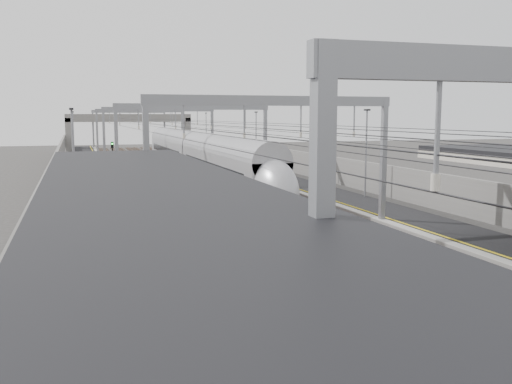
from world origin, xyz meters
TOP-DOWN VIEW (x-y plane):
  - platform_left at (-8.00, 45.00)m, footprint 4.00×120.00m
  - platform_right at (8.00, 45.00)m, footprint 4.00×120.00m
  - tracks at (0.00, 45.00)m, footprint 11.40×140.00m
  - overhead_line at (0.00, 51.62)m, footprint 13.00×140.00m
  - canopy_left at (-8.02, 2.99)m, footprint 4.40×30.00m
  - overbridge at (0.00, 100.00)m, footprint 22.00×2.20m
  - wall_left at (-11.20, 45.00)m, footprint 0.30×120.00m
  - wall_right at (11.20, 45.00)m, footprint 0.30×120.00m
  - train at (1.50, 45.94)m, footprint 2.59×47.16m
  - signal_green at (-5.20, 65.73)m, footprint 0.32×0.32m
  - signal_red_near at (3.20, 63.83)m, footprint 0.32×0.32m
  - signal_red_far at (5.40, 67.87)m, footprint 0.32×0.32m

SIDE VIEW (x-z plane):
  - tracks at x=0.00m, z-range -0.05..0.15m
  - platform_left at x=-8.00m, z-range 0.00..1.00m
  - platform_right at x=8.00m, z-range 0.00..1.00m
  - wall_left at x=-11.20m, z-range 0.00..3.20m
  - wall_right at x=11.20m, z-range 0.00..3.20m
  - train at x=1.50m, z-range -0.03..4.06m
  - signal_green at x=-5.20m, z-range 0.68..4.15m
  - signal_red_near at x=3.20m, z-range 0.68..4.15m
  - signal_red_far at x=5.40m, z-range 0.68..4.15m
  - canopy_left at x=-8.02m, z-range 2.97..7.21m
  - overbridge at x=0.00m, z-range 1.86..8.76m
  - overhead_line at x=0.00m, z-range 2.84..9.44m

